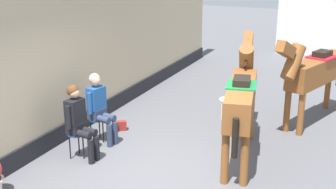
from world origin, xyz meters
name	(u,v)px	position (x,y,z in m)	size (l,w,h in m)	color
ground_plane	(217,119)	(0.00, 3.00, 0.00)	(40.00, 40.00, 0.00)	#56565B
pub_facade_wall	(80,55)	(-2.55, 1.50, 1.54)	(0.34, 14.00, 3.40)	#CCB793
distant_cottage	(329,2)	(1.40, 11.53, 1.80)	(3.40, 2.60, 3.50)	silver
seated_visitor_near	(78,118)	(-1.64, 0.06, 0.78)	(0.61, 0.49, 1.39)	#194C99
seated_visitor_far	(99,105)	(-1.71, 0.85, 0.78)	(0.61, 0.48, 1.39)	#194C99
saddled_horse_near	(242,96)	(0.97, 1.35, 1.16)	(0.89, 2.96, 2.06)	brown
saddled_horse_far	(316,71)	(1.96, 3.66, 1.16)	(1.22, 2.88, 2.06)	brown
spare_stool_white	(226,101)	(0.17, 3.11, 0.40)	(0.32, 0.32, 0.46)	white
satchel_bag	(120,126)	(-1.65, 1.51, 0.10)	(0.28, 0.12, 0.20)	maroon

